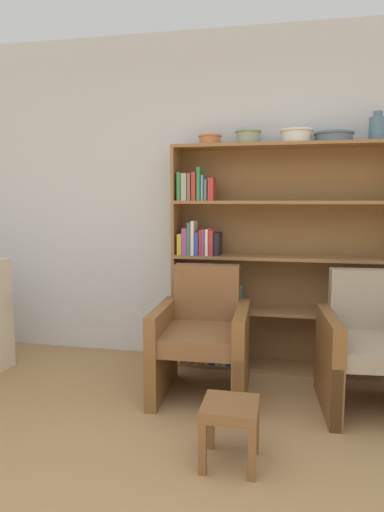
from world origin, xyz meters
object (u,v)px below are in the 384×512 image
(bowl_olive, at_px, (248,136))
(vase_tall, at_px, (377,128))
(footstool, at_px, (230,416))
(armchair_cushioned, at_px, (371,348))
(bowl_cream, at_px, (210,139))
(bookshelf, at_px, (264,265))
(bowl_copper, at_px, (334,136))
(armchair_leather, at_px, (202,338))
(bowl_brass, at_px, (297,135))

(bowl_olive, xyz_separation_m, vase_tall, (0.95, 0.00, 0.03))
(vase_tall, relative_size, footstool, 0.66)
(armchair_cushioned, bearing_deg, bowl_cream, -31.23)
(bookshelf, height_order, footstool, bookshelf)
(bowl_olive, distance_m, vase_tall, 0.95)
(bookshelf, distance_m, bowl_cream, 1.10)
(armchair_cushioned, relative_size, footstool, 2.69)
(bowl_olive, bearing_deg, footstool, -88.01)
(bowl_copper, bearing_deg, footstool, -112.51)
(bowl_copper, xyz_separation_m, vase_tall, (0.31, 0.00, 0.05))
(bookshelf, distance_m, footstool, 1.57)
(bookshelf, bearing_deg, armchair_leather, -122.72)
(footstool, bearing_deg, bowl_copper, 67.49)
(bookshelf, bearing_deg, bowl_olive, -173.04)
(bowl_cream, distance_m, armchair_cushioned, 1.96)
(bowl_olive, height_order, vase_tall, vase_tall)
(bowl_cream, xyz_separation_m, bowl_brass, (0.67, 0.00, 0.01))
(bookshelf, height_order, bowl_cream, bowl_cream)
(vase_tall, height_order, armchair_cushioned, vase_tall)
(bookshelf, xyz_separation_m, bowl_olive, (-0.14, -0.02, 1.02))
(bowl_cream, bearing_deg, vase_tall, 0.00)
(armchair_cushioned, bearing_deg, vase_tall, -101.49)
(armchair_leather, distance_m, footstool, 0.90)
(bowl_brass, distance_m, vase_tall, 0.58)
(bowl_copper, bearing_deg, bowl_brass, 180.00)
(bookshelf, relative_size, armchair_leather, 2.04)
(armchair_leather, bearing_deg, armchair_cushioned, 178.34)
(vase_tall, relative_size, armchair_leather, 0.24)
(bowl_cream, bearing_deg, bowl_olive, 0.00)
(bowl_cream, xyz_separation_m, armchair_cushioned, (1.18, -0.60, -1.45))
(armchair_leather, bearing_deg, bowl_cream, -86.63)
(footstool, bearing_deg, bowl_olive, 91.99)
(bowl_cream, distance_m, bowl_copper, 0.95)
(bowl_olive, bearing_deg, bowl_brass, 0.00)
(bookshelf, xyz_separation_m, bowl_brass, (0.23, -0.02, 1.02))
(armchair_leather, bearing_deg, bowl_olive, -114.58)
(bowl_copper, distance_m, vase_tall, 0.31)
(armchair_cushioned, bearing_deg, footstool, 40.77)
(vase_tall, bearing_deg, armchair_cushioned, -97.01)
(bookshelf, distance_m, bowl_brass, 1.04)
(bookshelf, height_order, bowl_brass, bowl_brass)
(bowl_cream, bearing_deg, bookshelf, 2.22)
(vase_tall, xyz_separation_m, footstool, (-0.90, -1.43, -1.64))
(vase_tall, height_order, armchair_leather, vase_tall)
(bowl_copper, bearing_deg, vase_tall, 0.00)
(bowl_cream, distance_m, vase_tall, 1.26)
(bowl_cream, height_order, bowl_olive, bowl_olive)
(bowl_cream, distance_m, footstool, 2.17)
(footstool, bearing_deg, bookshelf, 86.37)
(bookshelf, distance_m, bowl_copper, 1.12)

